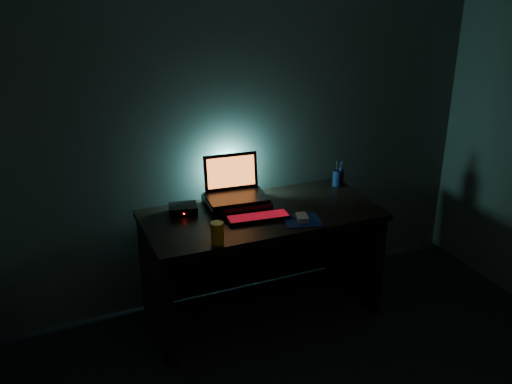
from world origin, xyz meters
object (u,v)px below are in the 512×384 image
mouse (302,218)px  router (183,209)px  juice_glass (217,233)px  laptop (234,187)px  pen_cup (338,178)px  keyboard (258,217)px

mouse → router: router is taller
mouse → juice_glass: 0.59m
laptop → pen_cup: size_ratio=3.58×
mouse → pen_cup: bearing=55.8°
router → mouse: bearing=-20.4°
laptop → juice_glass: 0.57m
laptop → pen_cup: (0.79, 0.02, -0.06)m
laptop → pen_cup: laptop is taller
router → laptop: bearing=13.3°
pen_cup → juice_glass: (-1.08, -0.51, 0.01)m
juice_glass → router: 0.47m
keyboard → pen_cup: 0.80m
laptop → juice_glass: (-0.29, -0.49, -0.06)m
juice_glass → pen_cup: bearing=25.2°
pen_cup → router: (-1.14, -0.04, -0.03)m
keyboard → pen_cup: (0.74, 0.30, 0.04)m
keyboard → pen_cup: pen_cup is taller
juice_glass → router: (-0.07, 0.47, -0.04)m
keyboard → mouse: mouse is taller
laptop → pen_cup: bearing=6.5°
keyboard → router: bearing=153.1°
keyboard → mouse: size_ratio=3.79×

